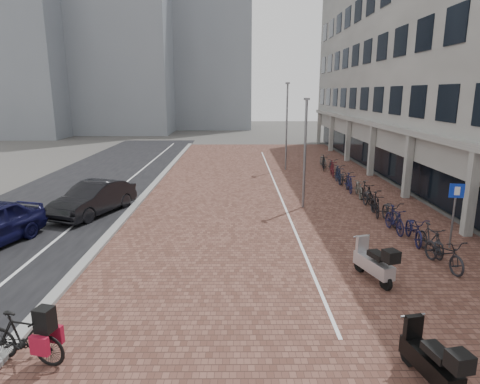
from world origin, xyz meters
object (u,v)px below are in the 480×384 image
at_px(car_dark, 94,198).
at_px(scooter_front, 374,261).
at_px(hero_bike, 24,337).
at_px(scooter_mid, 431,359).
at_px(parking_sign, 455,206).

xyz_separation_m(car_dark, scooter_front, (10.56, -7.06, -0.13)).
bearing_deg(hero_bike, scooter_mid, -81.10).
xyz_separation_m(hero_bike, scooter_mid, (8.00, -0.78, 0.01)).
height_order(scooter_front, parking_sign, parking_sign).
xyz_separation_m(car_dark, scooter_mid, (10.17, -11.60, -0.15)).
relative_size(hero_bike, scooter_mid, 1.13).
bearing_deg(hero_bike, car_dark, 25.83).
distance_m(car_dark, scooter_mid, 15.43).
bearing_deg(car_dark, parking_sign, 2.97).
xyz_separation_m(hero_bike, scooter_front, (8.39, 3.76, 0.04)).
relative_size(car_dark, parking_sign, 1.89).
xyz_separation_m(scooter_mid, parking_sign, (4.00, 7.14, 1.00)).
height_order(scooter_front, scooter_mid, scooter_front).
height_order(hero_bike, scooter_front, hero_bike).
bearing_deg(hero_bike, parking_sign, -47.60).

